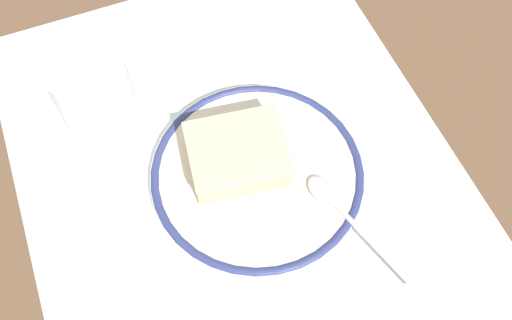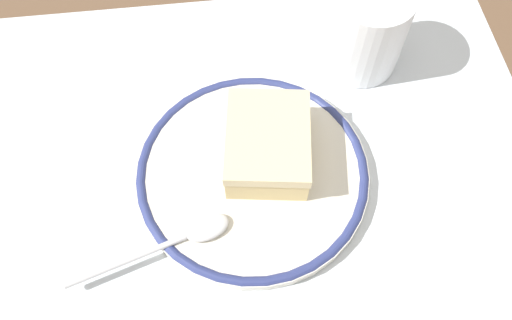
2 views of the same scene
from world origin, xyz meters
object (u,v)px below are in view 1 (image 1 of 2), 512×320
at_px(plate, 256,172).
at_px(cake_slice, 238,154).
at_px(napkin, 223,24).
at_px(spoon, 338,207).
at_px(cup, 96,97).

relative_size(plate, cake_slice, 2.09).
bearing_deg(plate, cake_slice, 48.63).
bearing_deg(napkin, plate, 169.24).
distance_m(spoon, cup, 0.26).
distance_m(plate, napkin, 0.20).
relative_size(cake_slice, spoon, 0.73).
height_order(plate, spoon, spoon).
bearing_deg(cake_slice, cup, 44.72).
relative_size(spoon, napkin, 1.00).
bearing_deg(spoon, cup, 43.48).
bearing_deg(plate, napkin, -10.76).
height_order(plate, cup, cup).
distance_m(cup, napkin, 0.18).
distance_m(plate, cake_slice, 0.03).
distance_m(plate, spoon, 0.09).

